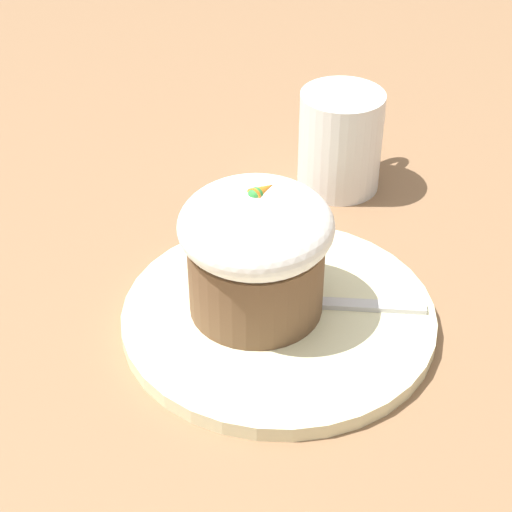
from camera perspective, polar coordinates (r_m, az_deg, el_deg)
The scene contains 5 objects.
ground_plane at distance 0.63m, azimuth 1.51°, elevation -4.47°, with size 4.00×4.00×0.00m, color #846042.
dessert_plate at distance 0.62m, azimuth 1.51°, elevation -4.07°, with size 0.23×0.23×0.01m.
carrot_cake at distance 0.59m, azimuth 0.00°, elevation 0.45°, with size 0.11×0.11×0.10m.
spoon at distance 0.62m, azimuth 2.85°, elevation -3.00°, with size 0.10×0.12×0.01m.
coffee_cup at distance 0.76m, azimuth 5.71°, elevation 7.69°, with size 0.10×0.07×0.09m.
Camera 1 is at (-0.36, -0.30, 0.41)m, focal length 60.00 mm.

